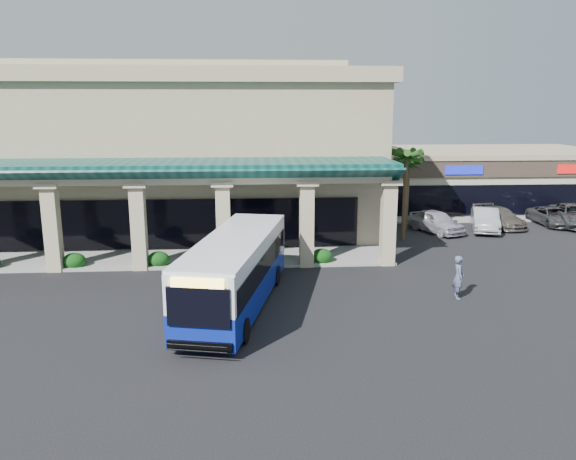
{
  "coord_description": "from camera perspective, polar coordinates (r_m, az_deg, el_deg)",
  "views": [
    {
      "loc": [
        -1.53,
        -24.49,
        8.67
      ],
      "look_at": [
        0.44,
        4.54,
        2.2
      ],
      "focal_mm": 35.0,
      "sensor_mm": 36.0,
      "label": 1
    }
  ],
  "objects": [
    {
      "name": "palm_1",
      "position": [
        40.45,
        12.02,
        4.06
      ],
      "size": [
        2.4,
        2.4,
        5.8
      ],
      "primitive_type": null,
      "color": "#183A0F",
      "rests_on": "ground"
    },
    {
      "name": "ground",
      "position": [
        26.02,
        -0.29,
        -6.92
      ],
      "size": [
        110.0,
        110.0,
        0.0
      ],
      "primitive_type": "plane",
      "color": "black"
    },
    {
      "name": "transit_bus",
      "position": [
        24.55,
        -5.28,
        -4.31
      ],
      "size": [
        5.01,
        11.6,
        3.15
      ],
      "primitive_type": null,
      "rotation": [
        0.0,
        0.0,
        -0.22
      ],
      "color": "#0D23A3",
      "rests_on": "ground"
    },
    {
      "name": "car_gray",
      "position": [
        45.86,
        25.29,
        1.26
      ],
      "size": [
        2.19,
        4.73,
        1.31
      ],
      "primitive_type": "imported",
      "rotation": [
        0.0,
        0.0,
        -0.0
      ],
      "color": "#3F4244",
      "rests_on": "ground"
    },
    {
      "name": "strip_mall",
      "position": [
        52.64,
        18.0,
        5.14
      ],
      "size": [
        22.5,
        12.5,
        4.9
      ],
      "primitive_type": null,
      "color": "beige",
      "rests_on": "ground"
    },
    {
      "name": "palm_0",
      "position": [
        37.27,
        11.8,
        3.99
      ],
      "size": [
        2.4,
        2.4,
        6.6
      ],
      "primitive_type": null,
      "color": "#183A0F",
      "rests_on": "ground"
    },
    {
      "name": "arcade",
      "position": [
        32.48,
        -15.31,
        1.77
      ],
      "size": [
        30.0,
        6.2,
        5.7
      ],
      "primitive_type": null,
      "color": "#0A3C39",
      "rests_on": "ground"
    },
    {
      "name": "car_red",
      "position": [
        43.73,
        20.69,
        1.22
      ],
      "size": [
        2.72,
        5.07,
        1.4
      ],
      "primitive_type": "imported",
      "rotation": [
        0.0,
        0.0,
        0.17
      ],
      "color": "#5E574F",
      "rests_on": "ground"
    },
    {
      "name": "car_white",
      "position": [
        41.97,
        19.39,
        1.01
      ],
      "size": [
        3.1,
        5.13,
        1.6
      ],
      "primitive_type": "imported",
      "rotation": [
        0.0,
        0.0,
        -0.31
      ],
      "color": "#A5A6AE",
      "rests_on": "ground"
    },
    {
      "name": "car_extra",
      "position": [
        46.18,
        27.12,
        1.33
      ],
      "size": [
        3.93,
        6.2,
        1.59
      ],
      "primitive_type": "imported",
      "rotation": [
        0.0,
        0.0,
        -0.24
      ],
      "color": "#424548",
      "rests_on": "ground"
    },
    {
      "name": "car_silver",
      "position": [
        40.38,
        14.82,
        0.85
      ],
      "size": [
        3.35,
        4.94,
        1.56
      ],
      "primitive_type": "imported",
      "rotation": [
        0.0,
        0.0,
        0.36
      ],
      "color": "silver",
      "rests_on": "ground"
    },
    {
      "name": "broadleaf_tree",
      "position": [
        44.86,
        7.79,
        4.4
      ],
      "size": [
        2.6,
        2.6,
        4.81
      ],
      "primitive_type": null,
      "color": "#0E3B0D",
      "rests_on": "ground"
    },
    {
      "name": "pedestrian",
      "position": [
        26.86,
        16.93,
        -4.6
      ],
      "size": [
        0.55,
        0.78,
        2.01
      ],
      "primitive_type": "imported",
      "rotation": [
        0.0,
        0.0,
        1.47
      ],
      "color": "#4E5675",
      "rests_on": "ground"
    },
    {
      "name": "main_building",
      "position": [
        41.11,
        -13.06,
        8.04
      ],
      "size": [
        30.8,
        14.8,
        11.35
      ],
      "primitive_type": null,
      "color": "tan",
      "rests_on": "ground"
    }
  ]
}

